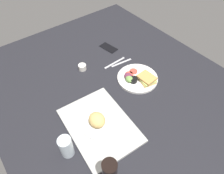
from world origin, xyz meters
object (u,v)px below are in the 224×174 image
(plate_with_salad, at_px, (138,78))
(knife, at_px, (115,63))
(espresso_cup, at_px, (82,67))
(cell_phone, at_px, (109,48))
(bread_plate_near, at_px, (98,122))
(drinking_glass, at_px, (66,147))
(fork, at_px, (121,63))
(serving_tray, at_px, (100,125))

(plate_with_salad, distance_m, knife, 0.24)
(plate_with_salad, relative_size, espresso_cup, 4.94)
(espresso_cup, height_order, cell_phone, espresso_cup)
(knife, xyz_separation_m, cell_phone, (0.17, -0.07, 0.00))
(bread_plate_near, distance_m, knife, 0.55)
(drinking_glass, bearing_deg, plate_with_salad, -75.81)
(plate_with_salad, distance_m, fork, 0.21)
(bread_plate_near, height_order, cell_phone, bread_plate_near)
(plate_with_salad, xyz_separation_m, knife, (0.24, 0.02, -0.01))
(drinking_glass, bearing_deg, serving_tray, -82.82)
(serving_tray, distance_m, knife, 0.55)
(drinking_glass, distance_m, knife, 0.74)
(fork, bearing_deg, plate_with_salad, 90.80)
(serving_tray, bearing_deg, plate_with_salad, -72.31)
(plate_with_salad, height_order, fork, plate_with_salad)
(serving_tray, relative_size, bread_plate_near, 2.24)
(serving_tray, xyz_separation_m, drinking_glass, (-0.03, 0.22, 0.06))
(espresso_cup, distance_m, knife, 0.24)
(cell_phone, bearing_deg, bread_plate_near, 128.20)
(knife, distance_m, cell_phone, 0.19)
(bread_plate_near, height_order, fork, bread_plate_near)
(drinking_glass, xyz_separation_m, espresso_cup, (0.49, -0.39, -0.05))
(bread_plate_near, relative_size, drinking_glass, 1.53)
(drinking_glass, bearing_deg, knife, -57.33)
(fork, bearing_deg, cell_phone, -91.85)
(fork, relative_size, cell_phone, 1.18)
(drinking_glass, relative_size, espresso_cup, 2.35)
(serving_tray, bearing_deg, cell_phone, -41.17)
(plate_with_salad, bearing_deg, espresso_cup, 36.54)
(knife, height_order, cell_phone, cell_phone)
(bread_plate_near, bearing_deg, fork, -53.11)
(bread_plate_near, height_order, espresso_cup, bread_plate_near)
(serving_tray, height_order, fork, serving_tray)
(bread_plate_near, relative_size, knife, 1.06)
(espresso_cup, relative_size, knife, 0.29)
(plate_with_salad, xyz_separation_m, cell_phone, (0.41, -0.06, -0.01))
(drinking_glass, xyz_separation_m, fork, (0.37, -0.66, -0.06))
(espresso_cup, bearing_deg, drinking_glass, 141.00)
(drinking_glass, xyz_separation_m, cell_phone, (0.57, -0.69, -0.06))
(knife, bearing_deg, bread_plate_near, 39.92)
(fork, relative_size, knife, 0.89)
(bread_plate_near, height_order, knife, bread_plate_near)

